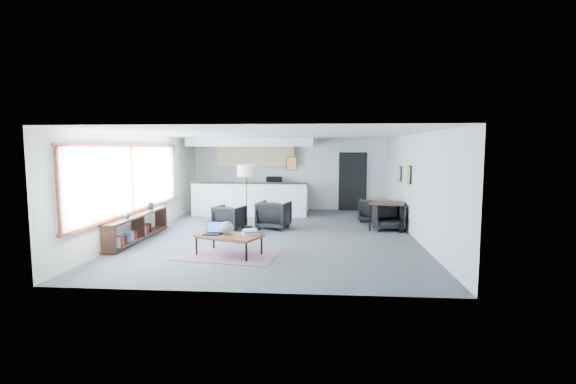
# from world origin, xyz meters

# --- Properties ---
(room) EXTENTS (7.02, 9.02, 2.62)m
(room) POSITION_xyz_m (0.00, 0.00, 1.30)
(room) COLOR #464649
(room) RESTS_ON ground
(window) EXTENTS (0.10, 5.95, 1.66)m
(window) POSITION_xyz_m (-3.46, -0.90, 1.46)
(window) COLOR #8CBFFF
(window) RESTS_ON room
(console) EXTENTS (0.35, 3.00, 0.80)m
(console) POSITION_xyz_m (-3.30, -1.05, 0.33)
(console) COLOR black
(console) RESTS_ON floor
(kitchenette) EXTENTS (4.20, 1.96, 2.60)m
(kitchenette) POSITION_xyz_m (-1.20, 3.71, 1.38)
(kitchenette) COLOR white
(kitchenette) RESTS_ON floor
(doorway) EXTENTS (1.10, 0.12, 2.15)m
(doorway) POSITION_xyz_m (2.30, 4.42, 1.07)
(doorway) COLOR black
(doorway) RESTS_ON room
(track_light) EXTENTS (1.60, 0.07, 0.15)m
(track_light) POSITION_xyz_m (-0.59, 2.20, 2.53)
(track_light) COLOR silver
(track_light) RESTS_ON room
(wall_art_lower) EXTENTS (0.03, 0.38, 0.48)m
(wall_art_lower) POSITION_xyz_m (3.47, 0.40, 1.55)
(wall_art_lower) COLOR black
(wall_art_lower) RESTS_ON room
(wall_art_upper) EXTENTS (0.03, 0.34, 0.44)m
(wall_art_upper) POSITION_xyz_m (3.47, 1.70, 1.50)
(wall_art_upper) COLOR black
(wall_art_upper) RESTS_ON room
(kilim_rug) EXTENTS (2.24, 1.70, 0.01)m
(kilim_rug) POSITION_xyz_m (-0.77, -2.25, 0.01)
(kilim_rug) COLOR #693E51
(kilim_rug) RESTS_ON floor
(coffee_table) EXTENTS (1.50, 1.15, 0.43)m
(coffee_table) POSITION_xyz_m (-0.77, -2.25, 0.40)
(coffee_table) COLOR brown
(coffee_table) RESTS_ON floor
(laptop) EXTENTS (0.40, 0.35, 0.26)m
(laptop) POSITION_xyz_m (-1.10, -2.20, 0.51)
(laptop) COLOR black
(laptop) RESTS_ON coffee_table
(ceramic_pot) EXTENTS (0.28, 0.28, 0.28)m
(ceramic_pot) POSITION_xyz_m (-0.82, -2.22, 0.57)
(ceramic_pot) COLOR gray
(ceramic_pot) RESTS_ON coffee_table
(book_stack) EXTENTS (0.41, 0.37, 0.10)m
(book_stack) POSITION_xyz_m (-0.33, -2.15, 0.48)
(book_stack) COLOR silver
(book_stack) RESTS_ON coffee_table
(coaster) EXTENTS (0.12, 0.12, 0.01)m
(coaster) POSITION_xyz_m (-0.59, -2.45, 0.44)
(coaster) COLOR #E5590C
(coaster) RESTS_ON coffee_table
(armchair_left) EXTENTS (0.88, 0.85, 0.74)m
(armchair_left) POSITION_xyz_m (-1.36, 0.45, 0.37)
(armchair_left) COLOR black
(armchair_left) RESTS_ON floor
(armchair_right) EXTENTS (0.98, 0.94, 0.85)m
(armchair_right) POSITION_xyz_m (-0.15, 0.74, 0.42)
(armchair_right) COLOR black
(armchair_right) RESTS_ON floor
(floor_lamp) EXTENTS (0.53, 0.53, 1.78)m
(floor_lamp) POSITION_xyz_m (-0.95, 0.94, 1.55)
(floor_lamp) COLOR black
(floor_lamp) RESTS_ON floor
(dining_table) EXTENTS (1.13, 1.13, 0.76)m
(dining_table) POSITION_xyz_m (3.00, 0.85, 0.69)
(dining_table) COLOR black
(dining_table) RESTS_ON floor
(dining_chair_near) EXTENTS (0.72, 0.68, 0.69)m
(dining_chair_near) POSITION_xyz_m (3.00, 0.78, 0.34)
(dining_chair_near) COLOR black
(dining_chair_near) RESTS_ON floor
(dining_chair_far) EXTENTS (0.73, 0.69, 0.65)m
(dining_chair_far) POSITION_xyz_m (2.72, 2.12, 0.33)
(dining_chair_far) COLOR black
(dining_chair_far) RESTS_ON floor
(microwave) EXTENTS (0.55, 0.33, 0.36)m
(microwave) POSITION_xyz_m (-0.52, 4.15, 1.11)
(microwave) COLOR black
(microwave) RESTS_ON kitchenette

